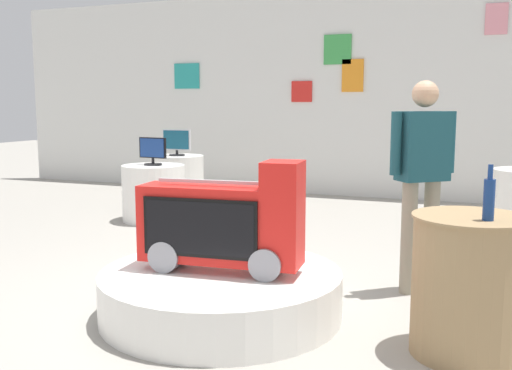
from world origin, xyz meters
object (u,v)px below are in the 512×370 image
side_table_round (469,285)px  tv_on_left_rear (153,151)px  display_pedestal_far_right (177,179)px  main_display_pedestal (221,293)px  bottle_on_side_table (489,198)px  novelty_firetruck_tv (223,226)px  shopper_browsing_near_truck (422,170)px  tv_on_far_right (177,142)px  display_pedestal_left_rear (154,193)px

side_table_round → tv_on_left_rear: bearing=143.4°
display_pedestal_far_right → side_table_round: size_ratio=0.94×
main_display_pedestal → display_pedestal_far_right: 4.79m
bottle_on_side_table → display_pedestal_far_right: bearing=135.1°
novelty_firetruck_tv → shopper_browsing_near_truck: shopper_browsing_near_truck is taller
shopper_browsing_near_truck → display_pedestal_far_right: bearing=141.3°
side_table_round → bottle_on_side_table: (0.08, -0.11, 0.53)m
main_display_pedestal → tv_on_far_right: bearing=122.2°
tv_on_far_right → display_pedestal_far_right: bearing=90.2°
main_display_pedestal → tv_on_far_right: 4.84m
tv_on_left_rear → shopper_browsing_near_truck: (3.41, -1.73, 0.08)m
novelty_firetruck_tv → display_pedestal_left_rear: size_ratio=1.46×
novelty_firetruck_tv → tv_on_left_rear: 3.53m
novelty_firetruck_tv → tv_on_left_rear: (-2.20, 2.75, 0.25)m
display_pedestal_left_rear → display_pedestal_far_right: (-0.38, 1.30, 0.00)m
tv_on_left_rear → bottle_on_side_table: size_ratio=1.27×
main_display_pedestal → tv_on_left_rear: bearing=128.4°
display_pedestal_left_rear → shopper_browsing_near_truck: bearing=-26.9°
novelty_firetruck_tv → bottle_on_side_table: (1.68, -0.18, 0.32)m
tv_on_left_rear → side_table_round: size_ratio=0.47×
display_pedestal_far_right → side_table_round: (4.17, -4.13, 0.07)m
novelty_firetruck_tv → display_pedestal_left_rear: (-2.20, 2.76, -0.28)m
display_pedestal_far_right → shopper_browsing_near_truck: (3.79, -3.03, 0.61)m
display_pedestal_far_right → side_table_round: bearing=-44.7°
side_table_round → shopper_browsing_near_truck: shopper_browsing_near_truck is taller
tv_on_left_rear → novelty_firetruck_tv: bearing=-51.4°
display_pedestal_far_right → tv_on_far_right: bearing=-89.8°
display_pedestal_far_right → novelty_firetruck_tv: bearing=-57.6°
main_display_pedestal → novelty_firetruck_tv: novelty_firetruck_tv is taller
main_display_pedestal → tv_on_left_rear: size_ratio=4.29×
tv_on_far_right → bottle_on_side_table: size_ratio=1.46×
display_pedestal_left_rear → side_table_round: size_ratio=0.95×
tv_on_left_rear → display_pedestal_far_right: size_ratio=0.50×
display_pedestal_far_right → display_pedestal_left_rear: bearing=-73.9°
tv_on_far_right → shopper_browsing_near_truck: shopper_browsing_near_truck is taller
tv_on_left_rear → display_pedestal_left_rear: bearing=96.5°
main_display_pedestal → shopper_browsing_near_truck: (1.23, 1.02, 0.80)m
tv_on_far_right → shopper_browsing_near_truck: 4.85m
bottle_on_side_table → tv_on_far_right: bearing=135.1°
tv_on_left_rear → shopper_browsing_near_truck: 3.82m
novelty_firetruck_tv → tv_on_left_rear: novelty_firetruck_tv is taller
main_display_pedestal → novelty_firetruck_tv: size_ratio=1.46×
main_display_pedestal → side_table_round: size_ratio=2.02×
tv_on_left_rear → display_pedestal_far_right: tv_on_left_rear is taller
main_display_pedestal → display_pedestal_left_rear: (-2.18, 2.75, 0.19)m
tv_on_far_right → side_table_round: bearing=-44.7°
display_pedestal_far_right → side_table_round: 5.87m
novelty_firetruck_tv → tv_on_left_rear: size_ratio=2.93×
display_pedestal_left_rear → bottle_on_side_table: 4.90m
display_pedestal_left_rear → tv_on_far_right: size_ratio=1.75×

